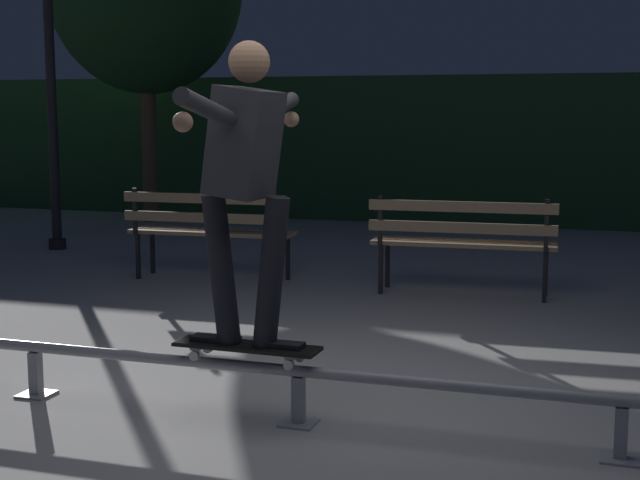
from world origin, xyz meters
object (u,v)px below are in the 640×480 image
object	(u,v)px
park_bench_left_center	(463,236)
lamp_post_left	(49,33)
park_bench_leftmost	(209,225)
skateboarder	(245,168)
grind_rail	(298,379)
skateboard	(247,347)

from	to	relation	value
park_bench_left_center	lamp_post_left	world-z (taller)	lamp_post_left
park_bench_leftmost	lamp_post_left	world-z (taller)	lamp_post_left
skateboarder	grind_rail	bearing A→B (deg)	0.01
grind_rail	skateboarder	world-z (taller)	skateboarder
skateboard	park_bench_leftmost	world-z (taller)	park_bench_leftmost
skateboarder	park_bench_left_center	bearing A→B (deg)	81.17
skateboarder	park_bench_leftmost	world-z (taller)	skateboarder
skateboarder	lamp_post_left	bearing A→B (deg)	132.27
skateboard	lamp_post_left	distance (m)	6.87
park_bench_left_center	skateboard	bearing A→B (deg)	-98.87
skateboard	grind_rail	bearing A→B (deg)	0.00
park_bench_leftmost	park_bench_left_center	distance (m)	2.40
grind_rail	park_bench_left_center	world-z (taller)	park_bench_left_center
grind_rail	park_bench_leftmost	distance (m)	4.14
grind_rail	lamp_post_left	distance (m)	7.10
park_bench_left_center	lamp_post_left	distance (m)	5.48
park_bench_leftmost	park_bench_left_center	world-z (taller)	same
skateboard	park_bench_left_center	distance (m)	3.59
skateboarder	park_bench_leftmost	xyz separation A→B (m)	(-1.85, 3.54, -0.79)
skateboard	lamp_post_left	world-z (taller)	lamp_post_left
grind_rail	park_bench_left_center	bearing A→B (deg)	85.66
skateboarder	park_bench_left_center	distance (m)	3.67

